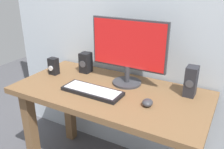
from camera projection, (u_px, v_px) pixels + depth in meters
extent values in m
cube|color=brown|center=(110.00, 93.00, 1.68)|extent=(1.36, 0.68, 0.04)
cube|color=brown|center=(31.00, 132.00, 1.90)|extent=(0.08, 0.08, 0.73)
cube|color=brown|center=(69.00, 105.00, 2.29)|extent=(0.08, 0.08, 0.73)
cube|color=brown|center=(195.00, 144.00, 1.77)|extent=(0.08, 0.08, 0.73)
cylinder|color=#333338|center=(127.00, 82.00, 1.77)|extent=(0.21, 0.21, 0.02)
cylinder|color=#333338|center=(127.00, 74.00, 1.75)|extent=(0.04, 0.04, 0.12)
cube|color=#333338|center=(129.00, 44.00, 1.67)|extent=(0.56, 0.02, 0.35)
cube|color=red|center=(128.00, 45.00, 1.66)|extent=(0.54, 0.01, 0.33)
cube|color=black|center=(92.00, 91.00, 1.63)|extent=(0.43, 0.16, 0.02)
cube|color=silver|center=(92.00, 89.00, 1.63)|extent=(0.39, 0.13, 0.00)
ellipsoid|color=#333338|center=(147.00, 103.00, 1.46)|extent=(0.08, 0.09, 0.04)
cube|color=#232328|center=(191.00, 81.00, 1.56)|extent=(0.07, 0.09, 0.20)
cylinder|color=#3F3F44|center=(189.00, 84.00, 1.52)|extent=(0.05, 0.00, 0.05)
cube|color=black|center=(86.00, 63.00, 1.96)|extent=(0.08, 0.09, 0.16)
cylinder|color=#3F3F44|center=(82.00, 64.00, 1.92)|extent=(0.06, 0.00, 0.06)
cube|color=black|center=(54.00, 66.00, 1.92)|extent=(0.07, 0.06, 0.14)
cylinder|color=silver|center=(51.00, 68.00, 1.89)|extent=(0.04, 0.01, 0.04)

